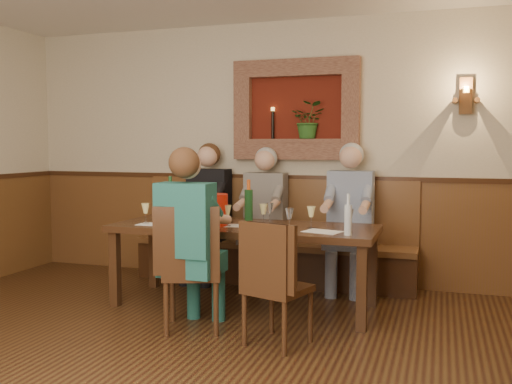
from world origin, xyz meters
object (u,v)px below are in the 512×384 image
chair_near_right (276,309)px  person_bench_right (349,230)px  dining_table (244,233)px  water_bottle (348,219)px  spittoon_bucket (214,210)px  wine_bottle_green_a (249,206)px  person_bench_mid (263,228)px  wine_bottle_green_b (170,203)px  chair_near_left (193,293)px  person_chair_front (191,255)px  bench (273,252)px  person_bench_left (206,223)px

chair_near_right → person_bench_right: 1.78m
dining_table → person_bench_right: size_ratio=1.60×
person_bench_right → water_bottle: 1.17m
spittoon_bucket → wine_bottle_green_a: 0.32m
person_bench_mid → water_bottle: size_ratio=4.31×
wine_bottle_green_a → wine_bottle_green_b: (-0.79, 0.01, 0.01)m
chair_near_right → chair_near_left: bearing=-172.2°
person_chair_front → spittoon_bucket: size_ratio=5.10×
dining_table → wine_bottle_green_b: wine_bottle_green_b is taller
bench → chair_near_right: bench is taller
dining_table → spittoon_bucket: size_ratio=8.37×
dining_table → chair_near_left: bearing=-102.4°
bench → water_bottle: bearing=-51.3°
person_bench_left → person_bench_mid: 0.65m
dining_table → chair_near_left: chair_near_left is taller
person_bench_mid → spittoon_bucket: 1.01m
dining_table → chair_near_right: size_ratio=2.58×
wine_bottle_green_a → chair_near_right: bearing=-59.8°
chair_near_left → spittoon_bucket: bearing=77.7°
person_chair_front → water_bottle: (1.16, 0.48, 0.28)m
person_bench_mid → water_bottle: (1.07, -1.13, 0.28)m
spittoon_bucket → wine_bottle_green_b: 0.52m
person_bench_right → wine_bottle_green_a: size_ratio=3.62×
person_bench_left → person_bench_right: 1.56m
chair_near_left → water_bottle: (1.16, 0.46, 0.59)m
dining_table → water_bottle: (0.99, -0.29, 0.21)m
chair_near_left → dining_table: bearing=58.4°
chair_near_left → person_bench_right: bearing=38.9°
bench → person_chair_front: size_ratio=2.05×
person_bench_mid → wine_bottle_green_a: size_ratio=3.51×
chair_near_left → wine_bottle_green_a: bearing=55.2°
person_bench_left → spittoon_bucket: 1.11m
wine_bottle_green_b → water_bottle: size_ratio=1.28×
spittoon_bucket → water_bottle: size_ratio=0.85×
wine_bottle_green_a → wine_bottle_green_b: 0.79m
chair_near_left → person_chair_front: size_ratio=0.69×
person_bench_right → person_chair_front: person_bench_right is taller
person_bench_right → dining_table: bearing=-134.7°
person_bench_mid → spittoon_bucket: (-0.17, -0.96, 0.29)m
spittoon_bucket → person_chair_front: bearing=-83.9°
person_bench_left → wine_bottle_green_a: size_ratio=3.61×
person_bench_right → chair_near_right: bearing=-98.6°
chair_near_right → wine_bottle_green_b: bearing=163.5°
person_bench_left → dining_table: bearing=-48.8°
person_chair_front → spittoon_bucket: person_chair_front is taller
spittoon_bucket → wine_bottle_green_a: bearing=23.2°
bench → wine_bottle_green_b: (-0.74, -0.93, 0.60)m
chair_near_left → spittoon_bucket: size_ratio=3.53×
person_bench_left → spittoon_bucket: person_bench_left is taller
dining_table → chair_near_right: bearing=-57.5°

